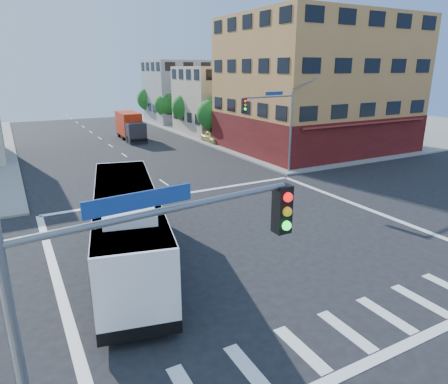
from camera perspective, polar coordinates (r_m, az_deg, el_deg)
ground at (r=21.37m, az=3.68°, el=-7.10°), size 120.00×120.00×0.00m
sidewalk_ne at (r=69.19m, az=13.08°, el=9.63°), size 50.00×50.00×0.15m
corner_building_ne at (r=46.40m, az=12.95°, el=13.28°), size 18.10×15.44×14.00m
building_east_near at (r=57.54m, az=0.08°, el=13.03°), size 12.06×10.06×9.00m
building_east_far at (r=70.10m, az=-5.57°, el=14.14°), size 12.06×10.06×10.00m
signal_mast_ne at (r=33.58m, az=7.45°, el=10.61°), size 7.91×1.13×8.07m
signal_mast_sw at (r=7.08m, az=-13.13°, el=-16.13°), size 7.91×1.01×8.07m
street_tree_a at (r=49.93m, az=-1.75°, el=11.31°), size 3.60×3.60×5.53m
street_tree_b at (r=57.14m, az=-5.45°, el=12.17°), size 3.80×3.80×5.79m
street_tree_c at (r=64.57m, az=-8.32°, el=12.40°), size 3.40×3.40×5.29m
street_tree_d at (r=72.07m, az=-10.62°, el=13.12°), size 4.00×4.00×6.03m
transit_bus at (r=19.03m, az=-13.60°, el=-4.65°), size 5.48×13.17×3.81m
box_truck at (r=52.77m, az=-13.22°, el=9.06°), size 2.46×7.60×3.39m
parked_car at (r=49.39m, az=-1.63°, el=7.89°), size 1.85×4.31×1.45m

